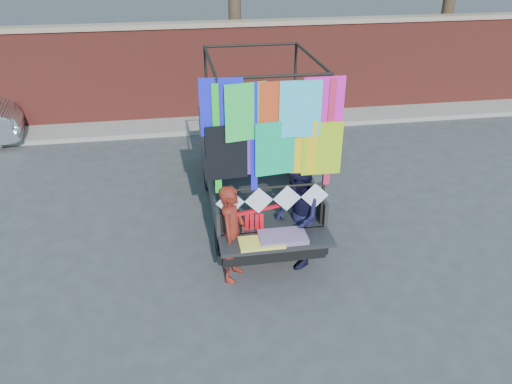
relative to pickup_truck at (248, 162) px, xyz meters
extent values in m
plane|color=#38383A|center=(-0.43, -2.14, -0.79)|extent=(90.00, 90.00, 0.00)
cube|color=maroon|center=(-0.43, 4.86, 0.46)|extent=(30.00, 0.35, 2.50)
cube|color=gray|center=(-0.43, 4.86, 1.76)|extent=(30.00, 0.45, 0.12)
cube|color=gray|center=(-0.43, 4.16, -0.73)|extent=(30.00, 1.20, 0.12)
cylinder|color=#38281C|center=(0.57, 6.06, 1.94)|extent=(0.36, 0.36, 5.46)
cylinder|color=#38281C|center=(7.07, 6.06, 1.49)|extent=(0.36, 0.36, 4.55)
cylinder|color=black|center=(-0.72, 0.56, -0.48)|extent=(0.20, 0.61, 0.61)
cylinder|color=black|center=(-0.72, -1.94, -0.48)|extent=(0.20, 0.61, 0.61)
cylinder|color=black|center=(0.72, 0.56, -0.48)|extent=(0.20, 0.61, 0.61)
cylinder|color=black|center=(0.72, -1.94, -0.48)|extent=(0.20, 0.61, 0.61)
cube|color=black|center=(0.00, -0.74, -0.32)|extent=(1.57, 3.89, 0.28)
cube|color=black|center=(0.00, -1.43, -0.06)|extent=(1.67, 2.13, 0.09)
cube|color=black|center=(-0.81, -1.43, 0.14)|extent=(0.06, 2.13, 0.42)
cube|color=black|center=(0.81, -1.43, 0.14)|extent=(0.06, 2.13, 0.42)
cube|color=black|center=(0.00, -0.39, 0.14)|extent=(1.67, 0.06, 0.42)
cube|color=black|center=(0.00, 0.51, 0.19)|extent=(1.67, 1.48, 1.16)
cube|color=#8C9EAD|center=(0.00, 0.10, 0.56)|extent=(1.48, 0.06, 0.51)
cube|color=#8C9EAD|center=(0.00, 1.21, 0.37)|extent=(1.48, 0.09, 0.65)
cube|color=black|center=(0.00, 1.53, -0.05)|extent=(1.62, 0.83, 0.51)
cube|color=black|center=(0.00, -2.73, -0.05)|extent=(1.67, 0.51, 0.06)
cube|color=black|center=(0.00, -2.51, -0.40)|extent=(1.71, 0.14, 0.17)
cylinder|color=black|center=(-0.76, -2.40, 1.14)|extent=(0.05, 0.05, 2.31)
cylinder|color=black|center=(-0.76, -0.46, 1.14)|extent=(0.05, 0.05, 2.31)
cylinder|color=black|center=(0.76, -2.40, 1.14)|extent=(0.05, 0.05, 2.31)
cylinder|color=black|center=(0.76, -0.46, 1.14)|extent=(0.05, 0.05, 2.31)
cylinder|color=black|center=(0.00, -2.40, 2.30)|extent=(1.57, 0.04, 0.04)
cylinder|color=black|center=(0.00, -0.46, 2.30)|extent=(1.57, 0.04, 0.04)
cylinder|color=black|center=(-0.76, -1.43, 2.30)|extent=(0.04, 1.99, 0.04)
cylinder|color=black|center=(0.76, -1.43, 2.30)|extent=(0.04, 1.99, 0.04)
cylinder|color=black|center=(0.00, -2.40, 0.68)|extent=(1.57, 0.04, 0.04)
cube|color=#1A1FED|center=(-0.69, -2.42, 1.88)|extent=(0.57, 0.01, 0.79)
cube|color=#25D64D|center=(-0.35, -2.46, 1.88)|extent=(0.57, 0.01, 0.79)
cube|color=red|center=(0.00, -2.42, 1.88)|extent=(0.57, 0.01, 0.79)
cube|color=#32CAED|center=(0.35, -2.46, 1.88)|extent=(0.57, 0.01, 0.79)
cube|color=#EE1ABA|center=(0.69, -2.42, 1.88)|extent=(0.57, 0.01, 0.79)
cube|color=black|center=(-0.69, -2.46, 1.28)|extent=(0.57, 0.01, 0.79)
cube|color=#522BDB|center=(-0.35, -2.42, 1.28)|extent=(0.57, 0.01, 0.79)
cube|color=#0CB375|center=(0.00, -2.46, 1.28)|extent=(0.57, 0.01, 0.79)
cube|color=yellow|center=(0.35, -2.42, 1.28)|extent=(0.57, 0.01, 0.79)
cube|color=#A6D015|center=(0.69, -2.46, 1.28)|extent=(0.57, 0.01, 0.79)
cube|color=#19CE26|center=(-0.79, -2.44, 1.46)|extent=(0.09, 0.01, 1.57)
cube|color=#C8214A|center=(0.79, -2.44, 1.46)|extent=(0.09, 0.01, 1.57)
cube|color=#1A19E9|center=(-0.28, -2.44, 1.46)|extent=(0.09, 0.01, 1.57)
cube|color=white|center=(-0.63, -2.43, 0.49)|extent=(0.42, 0.01, 0.42)
cube|color=white|center=(-0.21, -2.43, 0.49)|extent=(0.42, 0.01, 0.42)
cube|color=white|center=(0.21, -2.43, 0.49)|extent=(0.42, 0.01, 0.42)
cube|color=white|center=(0.63, -2.43, 0.49)|extent=(0.42, 0.01, 0.42)
cube|color=red|center=(0.09, -2.73, 0.02)|extent=(0.69, 0.42, 0.07)
cube|color=#EEE64B|center=(-0.23, -2.79, 0.00)|extent=(0.65, 0.37, 0.04)
imported|color=maroon|center=(-0.61, -2.47, -0.01)|extent=(0.58, 0.67, 1.56)
imported|color=black|center=(0.42, -2.27, 0.07)|extent=(0.66, 0.84, 1.72)
cube|color=red|center=(-0.10, -2.37, 0.32)|extent=(0.90, 0.27, 0.04)
cube|color=red|center=(-0.39, -2.39, 0.03)|extent=(0.06, 0.02, 0.53)
cube|color=red|center=(-0.31, -2.39, 0.01)|extent=(0.06, 0.02, 0.53)
cube|color=red|center=(-0.23, -2.39, -0.01)|extent=(0.06, 0.02, 0.53)
cube|color=red|center=(-0.16, -2.39, -0.03)|extent=(0.06, 0.02, 0.53)
camera|label=1|loc=(-1.30, -8.66, 4.00)|focal=35.00mm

